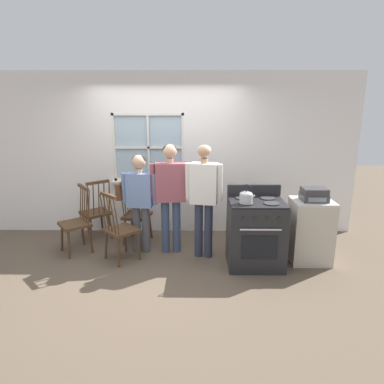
{
  "coord_description": "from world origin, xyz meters",
  "views": [
    {
      "loc": [
        0.49,
        -4.33,
        2.19
      ],
      "look_at": [
        0.45,
        0.26,
        1.0
      ],
      "focal_mm": 32.0,
      "sensor_mm": 36.0,
      "label": 1
    }
  ],
  "objects_px": {
    "chair_center_cluster": "(120,230)",
    "kettle": "(246,196)",
    "chair_by_window": "(136,215)",
    "person_elderly_left": "(140,195)",
    "chair_near_stove": "(96,213)",
    "side_counter": "(310,231)",
    "person_adult_right": "(204,192)",
    "stereo": "(314,194)",
    "stove": "(255,233)",
    "potted_plant": "(147,178)",
    "chair_near_wall": "(76,223)",
    "handbag": "(121,191)",
    "person_teen_center": "(170,188)"
  },
  "relations": [
    {
      "from": "chair_center_cluster",
      "to": "kettle",
      "type": "distance_m",
      "value": 1.84
    },
    {
      "from": "chair_by_window",
      "to": "person_elderly_left",
      "type": "bearing_deg",
      "value": -149.26
    },
    {
      "from": "chair_near_stove",
      "to": "side_counter",
      "type": "relative_size",
      "value": 1.12
    },
    {
      "from": "kettle",
      "to": "person_adult_right",
      "type": "bearing_deg",
      "value": 143.86
    },
    {
      "from": "chair_by_window",
      "to": "stereo",
      "type": "relative_size",
      "value": 2.98
    },
    {
      "from": "chair_by_window",
      "to": "stove",
      "type": "height_order",
      "value": "stove"
    },
    {
      "from": "person_elderly_left",
      "to": "potted_plant",
      "type": "distance_m",
      "value": 0.81
    },
    {
      "from": "chair_center_cluster",
      "to": "person_adult_right",
      "type": "bearing_deg",
      "value": -127.39
    },
    {
      "from": "person_elderly_left",
      "to": "stove",
      "type": "bearing_deg",
      "value": -8.57
    },
    {
      "from": "chair_near_wall",
      "to": "handbag",
      "type": "height_order",
      "value": "same"
    },
    {
      "from": "person_adult_right",
      "to": "handbag",
      "type": "xyz_separation_m",
      "value": [
        -1.31,
        0.6,
        -0.14
      ]
    },
    {
      "from": "chair_center_cluster",
      "to": "kettle",
      "type": "xyz_separation_m",
      "value": [
        1.73,
        -0.27,
        0.57
      ]
    },
    {
      "from": "kettle",
      "to": "handbag",
      "type": "bearing_deg",
      "value": 151.85
    },
    {
      "from": "kettle",
      "to": "potted_plant",
      "type": "xyz_separation_m",
      "value": [
        -1.48,
        1.37,
        -0.06
      ]
    },
    {
      "from": "chair_near_wall",
      "to": "person_adult_right",
      "type": "distance_m",
      "value": 1.98
    },
    {
      "from": "chair_near_stove",
      "to": "handbag",
      "type": "distance_m",
      "value": 0.59
    },
    {
      "from": "person_adult_right",
      "to": "side_counter",
      "type": "height_order",
      "value": "person_adult_right"
    },
    {
      "from": "stereo",
      "to": "stove",
      "type": "bearing_deg",
      "value": -171.76
    },
    {
      "from": "chair_by_window",
      "to": "handbag",
      "type": "height_order",
      "value": "same"
    },
    {
      "from": "person_adult_right",
      "to": "potted_plant",
      "type": "relative_size",
      "value": 8.66
    },
    {
      "from": "chair_near_wall",
      "to": "stereo",
      "type": "relative_size",
      "value": 2.98
    },
    {
      "from": "chair_near_stove",
      "to": "handbag",
      "type": "bearing_deg",
      "value": 131.98
    },
    {
      "from": "chair_near_stove",
      "to": "person_elderly_left",
      "type": "bearing_deg",
      "value": 109.01
    },
    {
      "from": "handbag",
      "to": "person_elderly_left",
      "type": "bearing_deg",
      "value": -48.91
    },
    {
      "from": "chair_center_cluster",
      "to": "stove",
      "type": "bearing_deg",
      "value": -137.56
    },
    {
      "from": "chair_near_stove",
      "to": "person_elderly_left",
      "type": "xyz_separation_m",
      "value": [
        0.82,
        -0.5,
        0.44
      ]
    },
    {
      "from": "chair_by_window",
      "to": "stereo",
      "type": "distance_m",
      "value": 2.73
    },
    {
      "from": "chair_center_cluster",
      "to": "person_elderly_left",
      "type": "height_order",
      "value": "person_elderly_left"
    },
    {
      "from": "handbag",
      "to": "side_counter",
      "type": "bearing_deg",
      "value": -14.41
    },
    {
      "from": "side_counter",
      "to": "chair_near_stove",
      "type": "bearing_deg",
      "value": 166.4
    },
    {
      "from": "chair_center_cluster",
      "to": "stove",
      "type": "height_order",
      "value": "stove"
    },
    {
      "from": "side_counter",
      "to": "potted_plant",
      "type": "bearing_deg",
      "value": 155.71
    },
    {
      "from": "stove",
      "to": "side_counter",
      "type": "xyz_separation_m",
      "value": [
        0.79,
        0.14,
        -0.02
      ]
    },
    {
      "from": "chair_near_wall",
      "to": "potted_plant",
      "type": "distance_m",
      "value": 1.37
    },
    {
      "from": "chair_center_cluster",
      "to": "potted_plant",
      "type": "bearing_deg",
      "value": -56.51
    },
    {
      "from": "chair_near_stove",
      "to": "side_counter",
      "type": "distance_m",
      "value": 3.35
    },
    {
      "from": "chair_by_window",
      "to": "stereo",
      "type": "height_order",
      "value": "stereo"
    },
    {
      "from": "person_elderly_left",
      "to": "kettle",
      "type": "xyz_separation_m",
      "value": [
        1.47,
        -0.56,
        0.13
      ]
    },
    {
      "from": "person_teen_center",
      "to": "person_adult_right",
      "type": "xyz_separation_m",
      "value": [
        0.48,
        -0.16,
        -0.01
      ]
    },
    {
      "from": "chair_center_cluster",
      "to": "potted_plant",
      "type": "height_order",
      "value": "potted_plant"
    },
    {
      "from": "person_teen_center",
      "to": "stereo",
      "type": "relative_size",
      "value": 4.8
    },
    {
      "from": "chair_near_wall",
      "to": "handbag",
      "type": "distance_m",
      "value": 0.84
    },
    {
      "from": "chair_near_wall",
      "to": "person_adult_right",
      "type": "height_order",
      "value": "person_adult_right"
    },
    {
      "from": "stereo",
      "to": "person_teen_center",
      "type": "bearing_deg",
      "value": 171.08
    },
    {
      "from": "side_counter",
      "to": "kettle",
      "type": "bearing_deg",
      "value": -164.48
    },
    {
      "from": "chair_near_wall",
      "to": "person_teen_center",
      "type": "distance_m",
      "value": 1.52
    },
    {
      "from": "side_counter",
      "to": "stereo",
      "type": "distance_m",
      "value": 0.54
    },
    {
      "from": "chair_by_window",
      "to": "person_elderly_left",
      "type": "relative_size",
      "value": 0.68
    },
    {
      "from": "person_teen_center",
      "to": "handbag",
      "type": "height_order",
      "value": "person_teen_center"
    },
    {
      "from": "chair_by_window",
      "to": "person_teen_center",
      "type": "relative_size",
      "value": 0.62
    }
  ]
}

